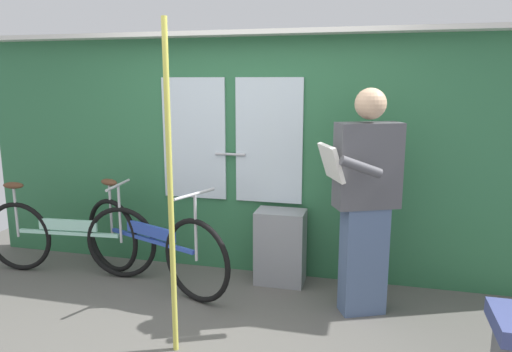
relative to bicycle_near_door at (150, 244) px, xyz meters
The scene contains 7 objects.
ground_plane 1.18m from the bicycle_near_door, 45.89° to the right, with size 6.38×4.31×0.04m, color #56544F.
train_door_wall 1.21m from the bicycle_near_door, 35.16° to the left, with size 5.38×0.28×2.16m.
bicycle_near_door is the anchor object (origin of this frame).
bicycle_leaning_behind 0.85m from the bicycle_near_door, behind, with size 1.67×0.44×0.87m.
passenger_reading_newspaper 1.86m from the bicycle_near_door, ahead, with size 0.63×0.57×1.70m.
trash_bin_by_wall 1.13m from the bicycle_near_door, 17.13° to the left, with size 0.42×0.28×0.65m, color gray.
handrail_pole 1.30m from the bicycle_near_door, 55.60° to the right, with size 0.04×0.04×2.12m, color #C6C14C.
Camera 1 is at (1.07, -2.78, 1.76)m, focal length 33.64 mm.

